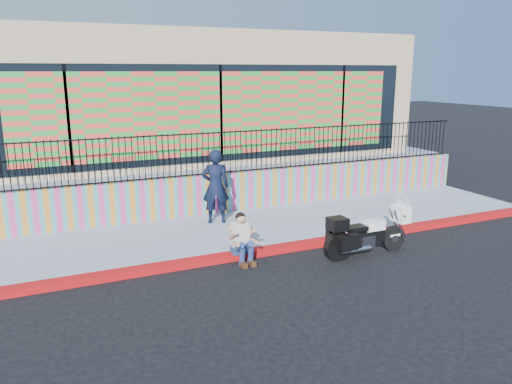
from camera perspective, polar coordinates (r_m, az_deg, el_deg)
ground at (r=11.66m, az=3.28°, el=-6.74°), size 90.00×90.00×0.00m
red_curb at (r=11.64m, az=3.28°, el=-6.39°), size 16.00×0.30×0.15m
sidewalk at (r=13.04m, az=-0.06°, el=-4.13°), size 16.00×3.00×0.15m
mural_wall at (r=14.29m, az=-2.68°, el=0.05°), size 16.00×0.20×1.10m
metal_fence at (r=14.07m, az=-2.73°, el=4.61°), size 15.80×0.04×1.20m
elevated_platform at (r=19.05m, az=-8.33°, el=3.13°), size 16.00×10.00×1.25m
storefront_building at (r=18.54m, az=-8.42°, el=11.01°), size 14.00×8.06×4.00m
police_motorcycle at (r=11.47m, az=12.41°, el=-4.52°), size 2.09×0.69×1.30m
police_officer at (r=13.07m, az=-4.65°, el=0.65°), size 0.82×0.65×1.96m
seated_man at (r=10.85m, az=-1.50°, el=-5.79°), size 0.54×0.71×1.06m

